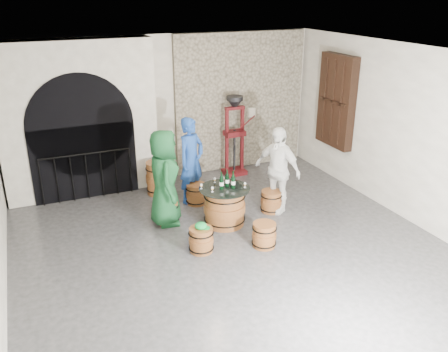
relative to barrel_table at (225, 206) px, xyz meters
name	(u,v)px	position (x,y,z in m)	size (l,w,h in m)	color
ground	(241,260)	(-0.24, -1.26, -0.36)	(8.00, 8.00, 0.00)	#303033
wall_back	(166,109)	(-0.24, 2.74, 1.24)	(8.00, 8.00, 0.00)	silver
wall_right	(422,140)	(3.26, -1.26, 1.24)	(8.00, 8.00, 0.00)	silver
ceiling	(245,59)	(-0.24, -1.26, 2.84)	(8.00, 8.00, 0.00)	beige
stone_facing_panel	(240,102)	(1.56, 2.68, 1.24)	(3.20, 0.12, 3.18)	gray
arched_opening	(79,121)	(-2.14, 2.48, 1.22)	(3.10, 0.60, 3.19)	silver
shuttered_window	(336,101)	(3.14, 1.14, 1.44)	(0.23, 1.10, 2.00)	black
barrel_table	(225,206)	(0.00, 0.00, 0.00)	(0.93, 0.93, 0.72)	brown
barrel_stool_left	(168,212)	(-0.95, 0.46, -0.15)	(0.42, 0.42, 0.43)	brown
barrel_stool_far	(196,194)	(-0.18, 1.04, -0.15)	(0.42, 0.42, 0.43)	brown
barrel_stool_right	(271,201)	(1.05, 0.13, -0.15)	(0.42, 0.42, 0.43)	brown
barrel_stool_near_right	(264,235)	(0.29, -1.02, -0.15)	(0.42, 0.42, 0.43)	brown
barrel_stool_near_left	(201,240)	(-0.75, -0.75, -0.15)	(0.42, 0.42, 0.43)	brown
green_cap	(201,226)	(-0.74, -0.75, 0.11)	(0.24, 0.20, 0.11)	#0D9234
person_green	(164,178)	(-0.98, 0.47, 0.54)	(0.88, 0.57, 1.80)	#134622
person_blue	(191,161)	(-0.20, 1.21, 0.52)	(0.64, 0.42, 1.76)	navy
person_white	(277,170)	(1.16, 0.14, 0.49)	(1.00, 0.42, 1.70)	white
wine_bottle_left	(222,182)	(-0.06, -0.01, 0.50)	(0.08, 0.08, 0.32)	black
wine_bottle_center	(233,181)	(0.15, -0.05, 0.50)	(0.08, 0.08, 0.32)	black
wine_bottle_right	(227,180)	(0.08, 0.07, 0.50)	(0.08, 0.08, 0.32)	black
tasting_glass_a	(212,189)	(-0.27, -0.07, 0.41)	(0.05, 0.05, 0.10)	#B67A23
tasting_glass_b	(233,182)	(0.22, 0.11, 0.41)	(0.05, 0.05, 0.10)	#B67A23
tasting_glass_c	(215,180)	(-0.06, 0.31, 0.41)	(0.05, 0.05, 0.10)	#B67A23
tasting_glass_d	(224,179)	(0.10, 0.28, 0.41)	(0.05, 0.05, 0.10)	#B67A23
tasting_glass_e	(245,185)	(0.35, -0.12, 0.41)	(0.05, 0.05, 0.10)	#B67A23
tasting_glass_f	(201,186)	(-0.40, 0.14, 0.41)	(0.05, 0.05, 0.10)	#B67A23
side_barrel	(159,178)	(-0.73, 1.84, 0.00)	(0.53, 0.53, 0.71)	brown
corking_press	(235,130)	(1.22, 2.24, 0.72)	(0.76, 0.42, 1.85)	#4D0C10
control_box	(251,112)	(1.81, 2.60, 0.99)	(0.18, 0.10, 0.22)	silver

